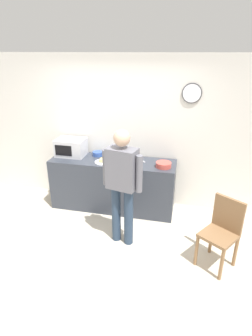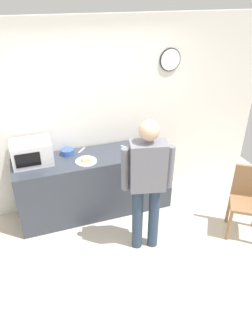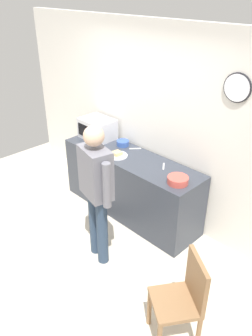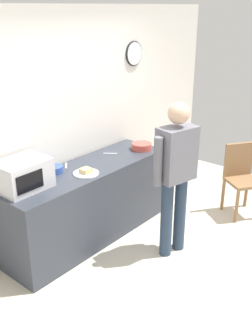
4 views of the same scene
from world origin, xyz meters
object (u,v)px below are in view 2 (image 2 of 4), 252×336
Objects in this scene: sandwich_plate at (86,161)px; salad_bowl at (156,147)px; microwave at (32,152)px; spoon_utensil at (82,150)px; cereal_bowl at (67,152)px; person_standing at (147,179)px; wooden_chair at (247,198)px; fork_utensil at (126,147)px.

salad_bowl is at bearing 1.54° from sandwich_plate.
microwave reaches higher than spoon_utensil.
person_standing reaches higher than cereal_bowl.
cereal_bowl is (0.46, 0.08, -0.11)m from microwave.
salad_bowl is 0.96m from person_standing.
sandwich_plate is 0.35m from cereal_bowl.
spoon_utensil is at bearing 145.15° from wooden_chair.
sandwich_plate is 1.65× the size of spoon_utensil.
salad_bowl is at bearing -27.21° from fork_utensil.
cereal_bowl is at bearing 175.18° from fork_utensil.
sandwich_plate is at bearing -56.73° from cereal_bowl.
microwave reaches higher than wooden_chair.
wooden_chair is (1.24, -1.18, -0.38)m from fork_utensil.
sandwich_plate is 0.96m from person_standing.
microwave is 0.69m from spoon_utensil.
spoon_utensil is 2.30m from wooden_chair.
wooden_chair reaches higher than spoon_utensil.
person_standing is at bearing -96.01° from fork_utensil.
salad_bowl is 1.38× the size of cereal_bowl.
microwave reaches higher than cereal_bowl.
microwave is 2.83m from wooden_chair.
fork_utensil is 0.18× the size of wooden_chair.
sandwich_plate is 1.65× the size of fork_utensil.
person_standing reaches higher than sandwich_plate.
sandwich_plate is 1.12× the size of salad_bowl.
fork_utensil is at bearing 136.49° from wooden_chair.
cereal_bowl reaches higher than spoon_utensil.
spoon_utensil is 0.18× the size of wooden_chair.
sandwich_plate is at bearing 123.17° from person_standing.
fork_utensil is 0.10× the size of person_standing.
wooden_chair is (2.06, -1.25, -0.41)m from cereal_bowl.
sandwich_plate is 2.14m from wooden_chair.
microwave reaches higher than fork_utensil.
wooden_chair is at bearing -34.85° from spoon_utensil.
fork_utensil is at bearing 152.79° from salad_bowl.
spoon_utensil is at bearing 169.34° from fork_utensil.
microwave is 0.48m from cereal_bowl.
person_standing is (1.17, -1.01, -0.05)m from microwave.
cereal_bowl is 1.30m from person_standing.
sandwich_plate is 0.67m from fork_utensil.
person_standing is at bearing -65.82° from spoon_utensil.
salad_bowl is at bearing -6.24° from microwave.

